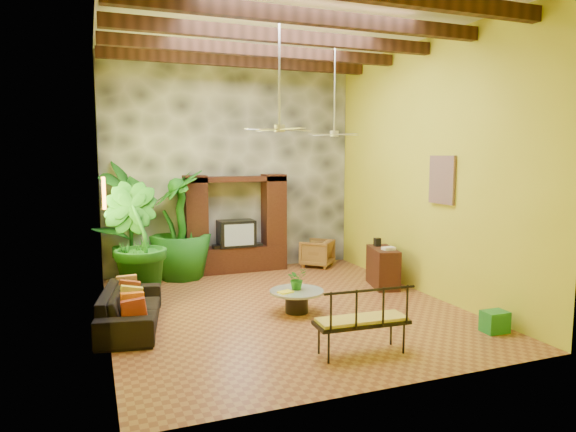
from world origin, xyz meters
name	(u,v)px	position (x,y,z in m)	size (l,w,h in m)	color
ground	(283,308)	(0.00, 0.00, 0.00)	(7.00, 7.00, 0.00)	brown
ceiling	(282,23)	(0.00, 0.00, 5.00)	(6.00, 7.00, 0.02)	silver
back_wall	(231,166)	(0.00, 3.50, 2.50)	(6.00, 0.02, 5.00)	gold
left_wall	(102,172)	(-3.00, 0.00, 2.50)	(0.02, 7.00, 5.00)	gold
right_wall	(425,168)	(3.00, 0.00, 2.50)	(0.02, 7.00, 5.00)	gold
stone_accent_wall	(232,166)	(0.00, 3.44, 2.50)	(5.98, 0.10, 4.98)	#37393F
ceiling_beams	(282,36)	(0.00, 0.00, 4.78)	(5.95, 5.36, 0.22)	#351A10
entertainment_center	(236,231)	(0.00, 3.14, 0.97)	(2.40, 0.55, 2.30)	black
ceiling_fan_front	(279,116)	(-0.20, -0.40, 3.40)	(1.28, 1.28, 1.86)	#B0B0B5
ceiling_fan_back	(334,124)	(1.60, 1.20, 3.40)	(1.28, 1.28, 1.86)	#B0B0B5
wall_art_mask	(104,193)	(-2.96, 1.00, 2.10)	(0.06, 0.32, 0.55)	#BF9516
wall_art_painting	(442,180)	(2.96, -0.60, 2.30)	(0.06, 0.70, 0.90)	navy
sofa	(131,308)	(-2.65, -0.11, 0.32)	(2.18, 0.85, 0.64)	black
wicker_armchair	(317,253)	(2.02, 2.95, 0.34)	(0.72, 0.74, 0.67)	brown
tall_plant_a	(129,221)	(-2.42, 3.10, 1.33)	(1.40, 0.95, 2.67)	#175817
tall_plant_b	(135,241)	(-2.43, 1.53, 1.13)	(1.24, 1.00, 2.26)	#165517
tall_plant_c	(180,225)	(-1.34, 2.94, 1.22)	(1.36, 1.36, 2.43)	#185C18
coffee_table	(297,298)	(0.13, -0.36, 0.26)	(0.96, 0.96, 0.40)	black
centerpiece_plant	(297,279)	(0.16, -0.29, 0.59)	(0.35, 0.30, 0.38)	#206B1C
yellow_tray	(286,292)	(-0.11, -0.44, 0.41)	(0.24, 0.17, 0.03)	yellow
iron_bench	(364,317)	(0.27, -2.51, 0.55)	(1.35, 0.56, 0.57)	black
side_console	(383,267)	(2.51, 0.66, 0.41)	(0.46, 1.02, 0.82)	#3C2313
green_bin	(495,322)	(2.65, -2.41, 0.17)	(0.38, 0.29, 0.34)	#1F7621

